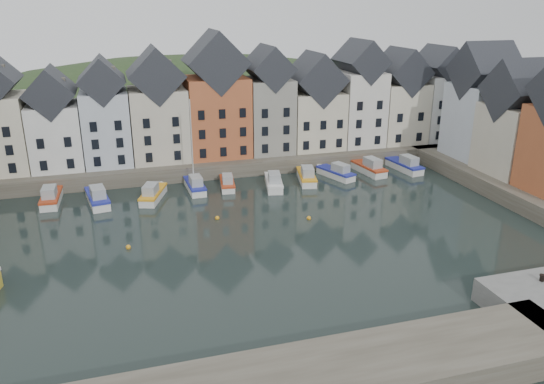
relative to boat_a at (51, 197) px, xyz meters
name	(u,v)px	position (x,y,z in m)	size (l,w,h in m)	color
ground	(271,244)	(22.54, -18.77, -0.77)	(260.00, 260.00, 0.00)	black
far_quay	(216,157)	(22.54, 11.23, 0.23)	(90.00, 16.00, 2.00)	#484437
hillside	(196,211)	(22.55, 37.23, -18.73)	(153.60, 70.40, 64.00)	#25381C
far_terrace	(238,107)	(25.75, 9.23, 8.11)	(72.37, 8.16, 17.78)	beige
right_terrace	(522,121)	(58.54, -10.70, 8.15)	(8.30, 24.25, 16.36)	silver
mooring_buoys	(222,227)	(18.54, -13.43, -0.62)	(20.50, 5.50, 0.50)	orange
boat_a	(51,197)	(0.00, 0.00, 0.00)	(2.29, 6.77, 2.57)	silver
boat_b	(98,198)	(5.47, -1.86, 0.02)	(3.22, 7.17, 2.65)	silver
boat_c	(153,194)	(12.04, -2.28, -0.03)	(4.06, 6.75, 2.48)	silver
boat_d	(195,185)	(17.61, -0.44, 0.02)	(2.20, 6.40, 12.09)	silver
boat_e	(227,183)	(21.89, -0.47, -0.12)	(2.55, 5.88, 2.18)	silver
boat_f	(274,182)	(27.83, -2.15, -0.02)	(3.31, 6.81, 2.51)	silver
boat_g	(307,176)	(32.87, -1.06, -0.01)	(3.43, 6.91, 2.54)	silver
boat_h	(337,173)	(37.53, -0.54, -0.05)	(3.95, 6.55, 2.40)	silver
boat_i	(369,168)	(42.84, 0.11, 0.02)	(3.01, 7.11, 2.64)	silver
boat_j	(405,165)	(48.46, -0.30, 0.01)	(2.93, 7.02, 2.62)	silver
mooring_bollard	(542,278)	(40.49, -35.73, 1.54)	(0.48, 0.48, 0.56)	black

